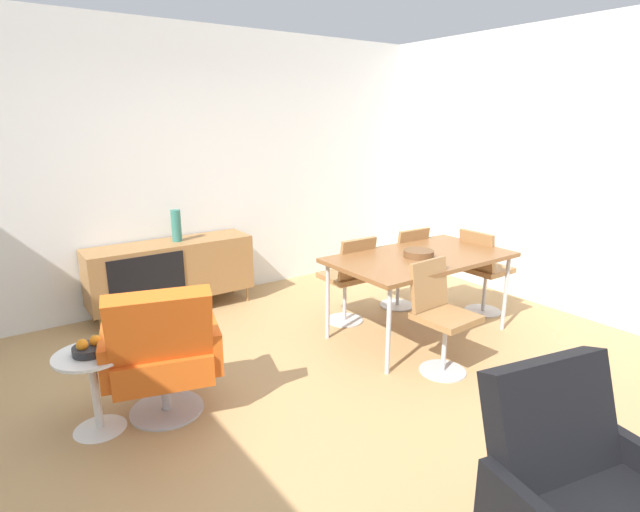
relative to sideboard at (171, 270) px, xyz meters
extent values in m
plane|color=tan|center=(0.09, -2.30, -0.44)|extent=(8.32, 8.32, 0.00)
cube|color=silver|center=(0.09, 0.30, 0.96)|extent=(6.80, 0.12, 2.80)
cube|color=silver|center=(3.29, -2.30, 0.96)|extent=(0.12, 5.60, 2.80)
cube|color=olive|center=(0.00, 0.00, 0.00)|extent=(1.60, 0.44, 0.56)
cube|color=black|center=(-0.30, -0.22, 0.00)|extent=(0.70, 0.01, 0.48)
cylinder|color=olive|center=(-0.74, -0.17, -0.36)|extent=(0.03, 0.03, 0.16)
cylinder|color=olive|center=(0.74, -0.17, -0.36)|extent=(0.03, 0.03, 0.16)
cylinder|color=olive|center=(-0.74, 0.17, -0.36)|extent=(0.03, 0.03, 0.16)
cylinder|color=olive|center=(0.74, 0.17, -0.36)|extent=(0.03, 0.03, 0.16)
cylinder|color=#337266|center=(0.09, 0.00, 0.44)|extent=(0.10, 0.10, 0.31)
cube|color=brown|center=(1.61, -1.82, 0.28)|extent=(1.60, 0.90, 0.04)
cylinder|color=#B7B7BC|center=(0.89, -2.21, -0.09)|extent=(0.04, 0.04, 0.70)
cylinder|color=#B7B7BC|center=(2.33, -2.21, -0.09)|extent=(0.04, 0.04, 0.70)
cylinder|color=#B7B7BC|center=(0.89, -1.43, -0.09)|extent=(0.04, 0.04, 0.70)
cylinder|color=#B7B7BC|center=(2.33, -1.43, -0.09)|extent=(0.04, 0.04, 0.70)
cylinder|color=brown|center=(1.56, -1.84, 0.33)|extent=(0.26, 0.26, 0.06)
cube|color=#9E7042|center=(1.26, -2.44, 0.01)|extent=(0.42, 0.42, 0.05)
cube|color=#9E7042|center=(1.25, -2.26, 0.23)|extent=(0.38, 0.11, 0.38)
cylinder|color=#B7B7BC|center=(1.26, -2.44, -0.23)|extent=(0.04, 0.04, 0.42)
cylinder|color=#B7B7BC|center=(1.26, -2.44, -0.43)|extent=(0.36, 0.36, 0.01)
cube|color=#9E7042|center=(1.96, -1.20, 0.01)|extent=(0.42, 0.42, 0.05)
cube|color=#9E7042|center=(1.96, -1.38, 0.23)|extent=(0.38, 0.10, 0.38)
cylinder|color=#B7B7BC|center=(1.96, -1.20, -0.23)|extent=(0.04, 0.04, 0.42)
cylinder|color=#B7B7BC|center=(1.96, -1.20, -0.43)|extent=(0.36, 0.36, 0.01)
cube|color=#9E7042|center=(1.26, -1.20, 0.01)|extent=(0.41, 0.41, 0.05)
cube|color=#9E7042|center=(1.26, -1.38, 0.23)|extent=(0.38, 0.09, 0.38)
cylinder|color=#B7B7BC|center=(1.26, -1.20, -0.23)|extent=(0.04, 0.04, 0.42)
cylinder|color=#B7B7BC|center=(1.26, -1.20, -0.43)|extent=(0.36, 0.36, 0.01)
cube|color=#9E7042|center=(2.56, -1.82, 0.01)|extent=(0.40, 0.40, 0.05)
cube|color=#9E7042|center=(2.38, -1.82, 0.23)|extent=(0.09, 0.38, 0.38)
cylinder|color=#B7B7BC|center=(2.56, -1.82, -0.23)|extent=(0.04, 0.04, 0.42)
cylinder|color=#B7B7BC|center=(2.56, -1.82, -0.43)|extent=(0.36, 0.36, 0.01)
cube|color=#D85919|center=(-0.66, -1.74, -0.06)|extent=(0.73, 0.70, 0.20)
cube|color=#D85919|center=(-0.73, -1.97, 0.25)|extent=(0.65, 0.42, 0.51)
cube|color=#D85919|center=(-0.35, -1.83, 0.02)|extent=(0.19, 0.50, 0.28)
cube|color=#D85919|center=(-0.98, -1.65, 0.02)|extent=(0.19, 0.50, 0.28)
cylinder|color=#B7B7BC|center=(-0.66, -1.74, -0.30)|extent=(0.06, 0.06, 0.28)
cylinder|color=#B7B7BC|center=(-0.66, -1.74, -0.43)|extent=(0.48, 0.48, 0.02)
cube|color=black|center=(0.30, -3.82, 0.25)|extent=(0.64, 0.39, 0.51)
cylinder|color=white|center=(-1.08, -1.70, 0.07)|extent=(0.44, 0.44, 0.02)
cylinder|color=white|center=(-1.08, -1.70, -0.19)|extent=(0.05, 0.05, 0.50)
cone|color=white|center=(-1.08, -1.70, -0.43)|extent=(0.32, 0.32, 0.02)
cylinder|color=#262628|center=(-1.08, -1.70, 0.11)|extent=(0.20, 0.20, 0.05)
sphere|color=orange|center=(-1.04, -1.69, 0.15)|extent=(0.07, 0.07, 0.07)
sphere|color=orange|center=(-1.12, -1.70, 0.15)|extent=(0.07, 0.07, 0.07)
camera|label=1|loc=(-1.52, -4.75, 1.45)|focal=28.03mm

